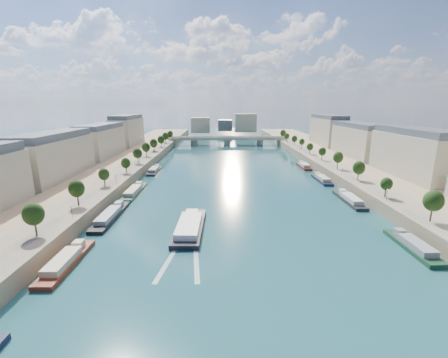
{
  "coord_description": "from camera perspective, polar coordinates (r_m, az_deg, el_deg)",
  "views": [
    {
      "loc": [
        -7.48,
        -56.51,
        38.71
      ],
      "look_at": [
        -5.38,
        77.63,
        5.0
      ],
      "focal_mm": 24.0,
      "sensor_mm": 36.0,
      "label": 1
    }
  ],
  "objects": [
    {
      "name": "ground",
      "position": [
        161.4,
        1.78,
        0.22
      ],
      "size": [
        700.0,
        700.0,
        0.0
      ],
      "primitive_type": "plane",
      "color": "#0B2D32",
      "rests_on": "ground"
    },
    {
      "name": "bridge",
      "position": [
        291.86,
        0.58,
        7.49
      ],
      "size": [
        112.0,
        12.0,
        8.15
      ],
      "color": "#C1B79E",
      "rests_on": "ground"
    },
    {
      "name": "buildings_left",
      "position": [
        186.82,
        -25.55,
        5.89
      ],
      "size": [
        16.0,
        226.0,
        23.2
      ],
      "color": "#BCAD90",
      "rests_on": "ground"
    },
    {
      "name": "lamps_right",
      "position": [
        175.04,
        19.19,
        3.14
      ],
      "size": [
        0.36,
        200.36,
        4.28
      ],
      "color": "black",
      "rests_on": "ground"
    },
    {
      "name": "tour_barge",
      "position": [
        96.24,
        -6.56,
        -9.0
      ],
      "size": [
        8.83,
        28.9,
        3.9
      ],
      "rotation": [
        0.0,
        0.0,
        -0.02
      ],
      "color": "black",
      "rests_on": "ground"
    },
    {
      "name": "trees_right",
      "position": [
        180.07,
        19.47,
        4.28
      ],
      "size": [
        4.8,
        268.8,
        8.26
      ],
      "color": "#382B1E",
      "rests_on": "ground"
    },
    {
      "name": "quay_left",
      "position": [
        173.12,
        -22.76,
        0.92
      ],
      "size": [
        44.0,
        520.0,
        5.0
      ],
      "primitive_type": "cube",
      "color": "#9E8460",
      "rests_on": "ground"
    },
    {
      "name": "skyline",
      "position": [
        376.95,
        0.74,
        10.45
      ],
      "size": [
        79.0,
        42.0,
        22.0
      ],
      "color": "#BCAD90",
      "rests_on": "ground"
    },
    {
      "name": "pave_right",
      "position": [
        172.58,
        21.07,
        1.9
      ],
      "size": [
        14.0,
        520.0,
        0.1
      ],
      "primitive_type": "cube",
      "color": "gray",
      "rests_on": "quay_right"
    },
    {
      "name": "lamps_left",
      "position": [
        156.36,
        -17.62,
        2.03
      ],
      "size": [
        0.36,
        200.36,
        4.28
      ],
      "color": "black",
      "rests_on": "ground"
    },
    {
      "name": "trees_left",
      "position": [
        167.87,
        -17.37,
        3.78
      ],
      "size": [
        4.8,
        268.8,
        8.26
      ],
      "color": "#382B1E",
      "rests_on": "ground"
    },
    {
      "name": "moored_barges_left",
      "position": [
        113.67,
        -20.51,
        -6.29
      ],
      "size": [
        5.0,
        163.92,
        3.6
      ],
      "color": "#1B203B",
      "rests_on": "ground"
    },
    {
      "name": "buildings_right",
      "position": [
        193.5,
        27.82,
        5.88
      ],
      "size": [
        16.0,
        226.0,
        23.2
      ],
      "color": "#BCAD90",
      "rests_on": "ground"
    },
    {
      "name": "quay_right",
      "position": [
        179.23,
        25.45,
        1.06
      ],
      "size": [
        44.0,
        520.0,
        5.0
      ],
      "primitive_type": "cube",
      "color": "#9E8460",
      "rests_on": "ground"
    },
    {
      "name": "pave_left",
      "position": [
        167.57,
        -18.08,
        1.81
      ],
      "size": [
        14.0,
        520.0,
        0.1
      ],
      "primitive_type": "cube",
      "color": "gray",
      "rests_on": "quay_left"
    },
    {
      "name": "moored_barges_right",
      "position": [
        128.5,
        23.57,
        -4.25
      ],
      "size": [
        5.0,
        164.74,
        3.6
      ],
      "color": "black",
      "rests_on": "ground"
    },
    {
      "name": "wake",
      "position": [
        81.85,
        -7.68,
        -14.24
      ],
      "size": [
        10.76,
        25.99,
        0.04
      ],
      "color": "silver",
      "rests_on": "ground"
    }
  ]
}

